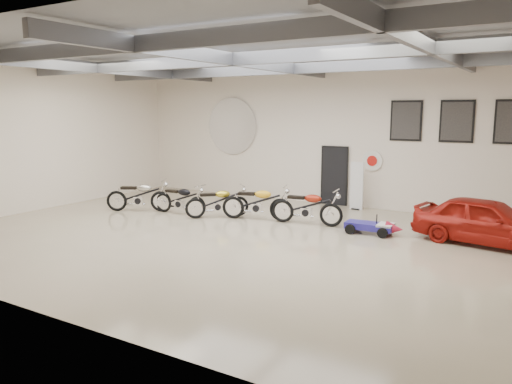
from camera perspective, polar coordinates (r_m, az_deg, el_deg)
The scene contains 18 objects.
floor at distance 13.73m, azimuth -2.59°, elevation -5.24°, with size 16.00×12.00×0.01m, color tan.
ceiling at distance 13.37m, azimuth -2.76°, elevation 15.97°, with size 16.00×12.00×0.01m, color slate.
back_wall at distance 18.60m, azimuth 7.69°, elevation 6.34°, with size 16.00×0.02×5.00m, color #F1E2D0.
left_wall at distance 18.96m, azimuth -23.34°, elevation 5.71°, with size 0.02×12.00×5.00m, color #F1E2D0.
ceiling_beams at distance 13.35m, azimuth -2.75°, elevation 14.90°, with size 15.80×11.80×0.32m, color #5B5C63, non-canonical shape.
door at distance 18.50m, azimuth 8.96°, elevation 1.78°, with size 0.92×0.08×2.10m, color black.
logo_plaque at distance 20.47m, azimuth -2.76°, elevation 7.52°, with size 2.30×0.06×1.16m, color silver, non-canonical shape.
poster_left at distance 17.57m, azimuth 16.78°, elevation 7.81°, with size 1.05×0.08×1.35m, color black, non-canonical shape.
poster_mid at distance 17.24m, azimuth 21.98°, elevation 7.51°, with size 1.05×0.08×1.35m, color black, non-canonical shape.
oil_sign at distance 17.95m, azimuth 13.16°, elevation 3.50°, with size 0.72×0.10×0.72m, color white, non-canonical shape.
banner_stand at distance 17.75m, azimuth 11.45°, elevation 0.80°, with size 0.47×0.19×1.74m, color white, non-canonical shape.
motorcycle_silver at distance 17.58m, azimuth -13.29°, elevation -0.34°, with size 2.19×0.68×1.14m, color silver, non-canonical shape.
motorcycle_black at distance 16.85m, azimuth -8.69°, elevation -0.75°, with size 2.04×0.63×1.06m, color silver, non-canonical shape.
motorcycle_gold at distance 16.22m, azimuth -4.46°, elevation -1.06°, with size 2.04×0.63×1.06m, color silver, non-canonical shape.
motorcycle_yellow at distance 15.82m, azimuth 0.09°, elevation -1.13°, with size 2.22×0.69×1.15m, color silver, non-canonical shape.
motorcycle_red at distance 15.23m, azimuth 5.80°, elevation -1.61°, with size 2.20×0.68×1.14m, color silver, non-canonical shape.
go_kart at distance 14.40m, azimuth 13.37°, elevation -3.59°, with size 1.63×0.73×0.59m, color navy, non-canonical shape.
vintage_car at distance 14.21m, azimuth 24.87°, elevation -3.04°, with size 3.64×1.47×1.24m, color #9A150E.
Camera 1 is at (7.37, -11.05, 3.47)m, focal length 35.00 mm.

